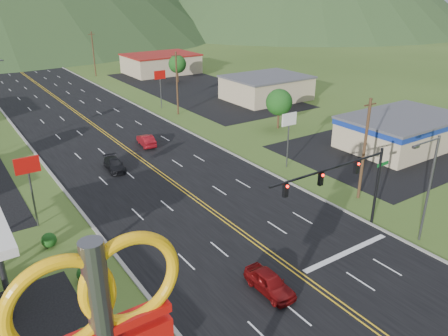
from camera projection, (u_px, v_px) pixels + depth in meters
traffic_signal at (347, 178)px, 34.40m from camera, size 13.10×0.43×7.00m
streetlight_east at (428, 183)px, 33.84m from camera, size 3.28×0.25×9.00m
building_east_near at (402, 130)px, 56.18m from camera, size 15.40×10.40×4.10m
building_east_mid at (266, 88)px, 80.19m from camera, size 14.40×11.40×4.30m
building_east_far at (161, 64)px, 104.82m from camera, size 16.40×12.40×4.50m
pole_sign_west_a at (28, 172)px, 36.12m from camera, size 2.00×0.18×6.40m
pole_sign_east_a at (289, 125)px, 48.59m from camera, size 2.00×0.18×6.40m
pole_sign_east_b at (160, 79)px, 73.05m from camera, size 2.00×0.18×6.40m
tree_east_a at (279, 102)px, 62.87m from camera, size 3.84×3.84×5.82m
tree_east_b at (177, 64)px, 93.99m from camera, size 3.84×3.84×5.82m
utility_pole_a at (364, 149)px, 41.18m from camera, size 1.60×0.28×10.00m
utility_pole_b at (177, 83)px, 69.46m from camera, size 1.60×0.28×10.00m
utility_pole_c at (94, 54)px, 100.02m from camera, size 1.60×0.28×10.00m
utility_pole_d at (49, 38)px, 130.59m from camera, size 1.60×0.28×10.00m
car_red_near at (270, 283)px, 29.56m from camera, size 1.69×4.19×1.43m
car_dark_mid at (115, 165)px, 49.41m from camera, size 2.16×4.46×1.25m
car_red_far at (146, 140)px, 57.00m from camera, size 2.08×4.49×1.43m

